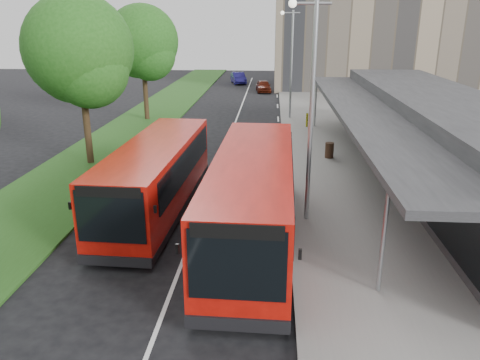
% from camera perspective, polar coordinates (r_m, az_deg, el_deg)
% --- Properties ---
extents(ground, '(120.00, 120.00, 0.00)m').
position_cam_1_polar(ground, '(16.77, -6.09, -7.46)').
color(ground, black).
rests_on(ground, ground).
extents(pavement, '(5.00, 80.00, 0.15)m').
position_cam_1_polar(pavement, '(35.69, 9.08, 6.77)').
color(pavement, slate).
rests_on(pavement, ground).
extents(grass_verge, '(5.00, 80.00, 0.10)m').
position_cam_1_polar(grass_verge, '(36.88, -11.63, 6.97)').
color(grass_verge, '#244D18').
rests_on(grass_verge, ground).
extents(lane_centre_line, '(0.12, 70.00, 0.01)m').
position_cam_1_polar(lane_centre_line, '(30.82, -1.38, 4.96)').
color(lane_centre_line, silver).
rests_on(lane_centre_line, ground).
extents(kerb_dashes, '(0.12, 56.00, 0.01)m').
position_cam_1_polar(kerb_dashes, '(34.59, 4.72, 6.44)').
color(kerb_dashes, silver).
rests_on(kerb_dashes, ground).
extents(office_block, '(22.00, 12.00, 18.00)m').
position_cam_1_polar(office_block, '(57.91, 16.06, 19.75)').
color(office_block, tan).
rests_on(office_block, ground).
extents(station_building, '(7.70, 26.00, 4.00)m').
position_cam_1_polar(station_building, '(24.76, 22.94, 4.85)').
color(station_building, '#29292B').
rests_on(station_building, ground).
extents(tree_mid, '(5.48, 5.48, 8.80)m').
position_cam_1_polar(tree_mid, '(25.83, -18.96, 14.06)').
color(tree_mid, '#362315').
rests_on(tree_mid, ground).
extents(tree_far, '(5.39, 5.39, 8.66)m').
position_cam_1_polar(tree_far, '(37.20, -11.79, 15.69)').
color(tree_far, '#362315').
rests_on(tree_far, ground).
extents(lamp_post_near, '(1.44, 0.28, 8.00)m').
position_cam_1_polar(lamp_post_near, '(17.05, 8.48, 9.59)').
color(lamp_post_near, '#979B9F').
rests_on(lamp_post_near, pavement).
extents(lamp_post_far, '(1.44, 0.28, 8.00)m').
position_cam_1_polar(lamp_post_far, '(36.91, 6.19, 14.58)').
color(lamp_post_far, '#979B9F').
rests_on(lamp_post_far, pavement).
extents(bus_main, '(3.08, 11.02, 3.10)m').
position_cam_1_polar(bus_main, '(16.11, 1.57, -2.31)').
color(bus_main, '#B91109').
rests_on(bus_main, ground).
extents(bus_second, '(2.94, 10.13, 2.84)m').
position_cam_1_polar(bus_second, '(19.04, -10.11, 0.35)').
color(bus_second, '#B91109').
rests_on(bus_second, ground).
extents(litter_bin, '(0.56, 0.56, 0.85)m').
position_cam_1_polar(litter_bin, '(26.51, 10.84, 3.59)').
color(litter_bin, '#332015').
rests_on(litter_bin, pavement).
extents(bollard, '(0.19, 0.19, 0.98)m').
position_cam_1_polar(bollard, '(34.18, 8.17, 7.25)').
color(bollard, '#F0F20C').
rests_on(bollard, pavement).
extents(car_near, '(1.87, 3.87, 1.27)m').
position_cam_1_polar(car_near, '(52.12, 2.87, 11.37)').
color(car_near, '#50170B').
rests_on(car_near, ground).
extents(car_far, '(2.33, 4.32, 1.35)m').
position_cam_1_polar(car_far, '(59.25, -0.20, 12.33)').
color(car_far, navy).
rests_on(car_far, ground).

